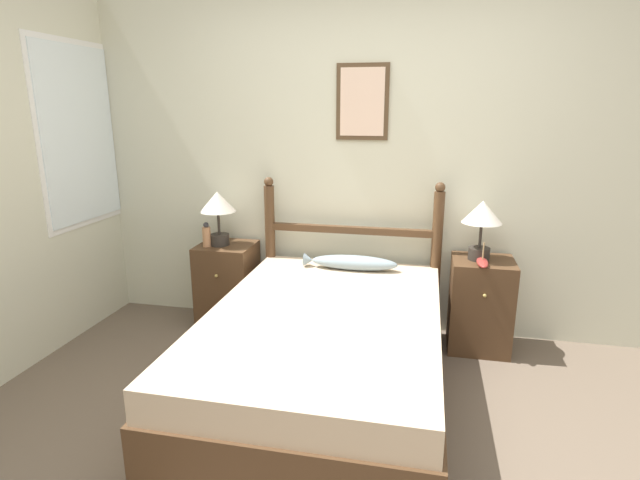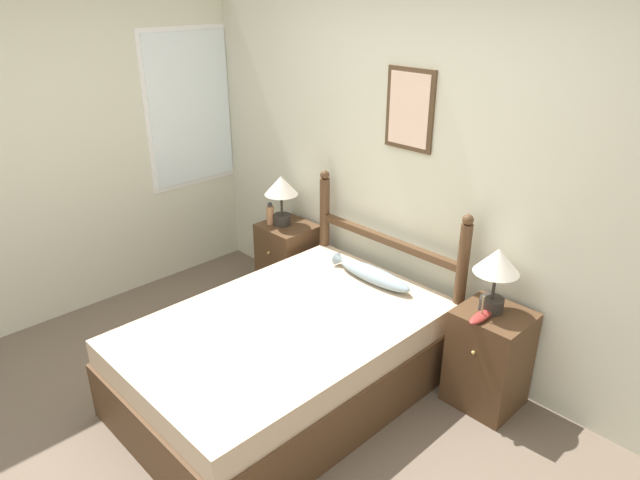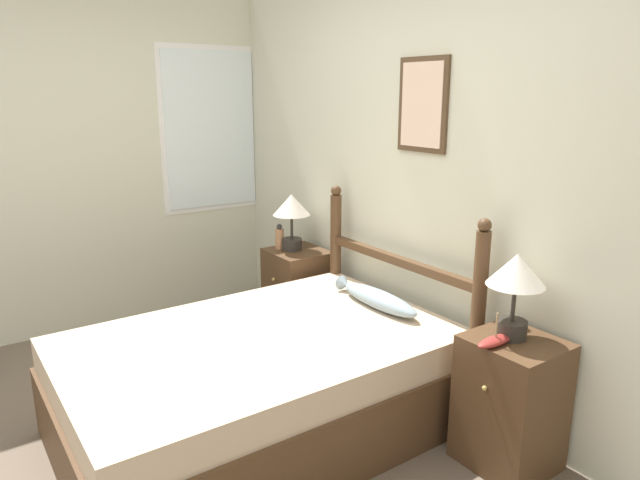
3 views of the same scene
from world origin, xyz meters
name	(u,v)px [view 2 (image 2 of 3)]	position (x,y,z in m)	size (l,w,h in m)	color
ground_plane	(218,452)	(0.00, 0.00, 0.00)	(16.00, 16.00, 0.00)	brown
wall_back	(418,173)	(0.00, 1.73, 1.28)	(6.40, 0.08, 2.55)	beige
wall_left	(39,159)	(-2.13, 0.03, 1.28)	(0.08, 6.40, 2.55)	beige
bed	(286,357)	(-0.13, 0.63, 0.27)	(1.32, 1.99, 0.55)	#4C331E
headboard	(385,261)	(-0.13, 1.59, 0.62)	(1.32, 0.08, 1.16)	#4C331E
nightstand_left	(288,261)	(-1.07, 1.48, 0.33)	(0.42, 0.41, 0.65)	#4C331E
nightstand_right	(489,358)	(0.81, 1.48, 0.33)	(0.42, 0.41, 0.65)	#4C331E
table_lamp_left	(281,190)	(-1.11, 1.46, 0.94)	(0.27, 0.27, 0.41)	#2D2823
table_lamp_right	(497,267)	(0.78, 1.48, 0.94)	(0.27, 0.27, 0.41)	#2D2823
bottle	(270,214)	(-1.18, 1.40, 0.74)	(0.06, 0.06, 0.19)	tan
model_boat	(481,316)	(0.79, 1.35, 0.67)	(0.07, 0.23, 0.16)	maroon
fish_pillow	(372,274)	(-0.09, 1.40, 0.60)	(0.67, 0.15, 0.10)	#8499A3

